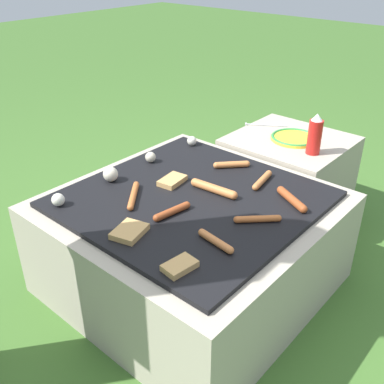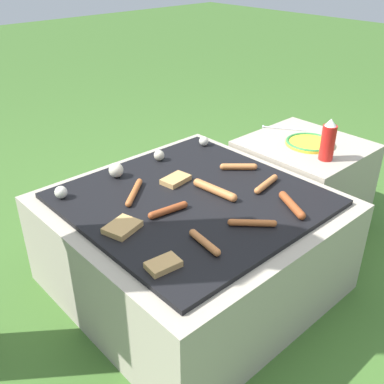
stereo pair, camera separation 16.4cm
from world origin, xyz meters
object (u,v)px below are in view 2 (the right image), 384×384
at_px(sausage_front_center, 252,223).
at_px(fork_utensil, 281,128).
at_px(plate_colorful, 310,143).
at_px(condiment_bottle, 328,141).

xyz_separation_m(sausage_front_center, fork_utensil, (0.77, 0.48, -0.01)).
xyz_separation_m(plate_colorful, condiment_bottle, (-0.09, -0.14, 0.08)).
bearing_deg(condiment_bottle, plate_colorful, 58.20).
height_order(sausage_front_center, plate_colorful, sausage_front_center).
bearing_deg(fork_utensil, condiment_bottle, -112.75).
distance_m(sausage_front_center, fork_utensil, 0.91).
xyz_separation_m(plate_colorful, fork_utensil, (0.06, 0.21, -0.01)).
bearing_deg(plate_colorful, condiment_bottle, -121.80).
bearing_deg(plate_colorful, sausage_front_center, -159.43).
distance_m(condiment_bottle, fork_utensil, 0.39).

